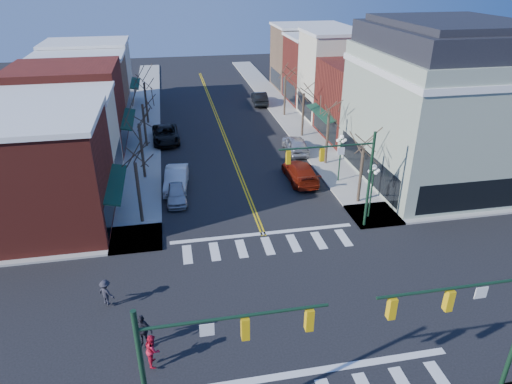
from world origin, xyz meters
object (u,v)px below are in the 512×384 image
lamppost_midblock (341,150)px  car_left_mid (176,179)px  pedestrian_dark_b (106,292)px  lamppost_corner (372,182)px  car_left_far (166,135)px  pedestrian_red_b (153,350)px  pedestrian_dark_a (142,330)px  car_right_far (260,98)px  car_left_near (176,193)px  victorian_corner (441,104)px  car_right_mid (295,144)px  car_right_near (300,172)px

lamppost_midblock → car_left_mid: (-13.89, 1.43, -2.12)m
pedestrian_dark_b → lamppost_corner: bearing=-123.3°
car_left_far → pedestrian_red_b: bearing=-94.1°
pedestrian_dark_a → car_right_far: bearing=99.0°
car_left_near → pedestrian_dark_b: 12.77m
car_right_far → pedestrian_dark_a: size_ratio=2.82×
car_right_far → pedestrian_dark_b: size_ratio=3.28×
victorian_corner → car_right_mid: (-10.10, 8.08, -5.81)m
pedestrian_red_b → victorian_corner: bearing=-56.4°
car_left_mid → car_right_near: bearing=3.4°
lamppost_corner → lamppost_midblock: (0.00, 6.50, 0.00)m
lamppost_midblock → car_left_mid: bearing=174.1°
victorian_corner → car_right_near: size_ratio=2.52×
victorian_corner → car_left_near: victorian_corner is taller
car_left_near → car_left_mid: size_ratio=0.79×
car_left_far → pedestrian_red_b: (-1.05, -31.00, 0.18)m
car_right_far → pedestrian_red_b: size_ratio=3.04×
lamppost_midblock → car_right_near: 3.95m
pedestrian_dark_b → car_left_mid: bearing=-69.6°
car_right_near → pedestrian_dark_b: bearing=42.9°
car_right_near → pedestrian_red_b: pedestrian_red_b is taller
car_right_near → car_right_far: 25.00m
car_left_near → pedestrian_dark_a: 15.68m
car_left_mid → car_left_near: bearing=-85.8°
pedestrian_red_b → pedestrian_dark_a: size_ratio=0.93×
lamppost_corner → pedestrian_dark_a: lamppost_corner is taller
car_left_far → pedestrian_dark_b: bearing=-99.9°
victorian_corner → lamppost_midblock: bearing=176.6°
car_right_near → lamppost_midblock: bearing=164.1°
car_right_near → pedestrian_dark_b: (-15.01, -13.96, 0.11)m
car_left_near → car_right_mid: 14.90m
car_right_mid → car_left_near: bearing=37.1°
lamppost_corner → car_right_mid: bearing=97.3°
car_left_far → pedestrian_dark_a: (-1.55, -29.71, 0.25)m
pedestrian_dark_a → pedestrian_dark_b: pedestrian_dark_a is taller
victorian_corner → car_left_mid: size_ratio=2.78×
lamppost_midblock → car_right_mid: bearing=103.4°
car_right_mid → car_right_near: bearing=80.1°
car_right_near → pedestrian_dark_b: size_ratio=3.61×
pedestrian_dark_a → car_left_far: bearing=114.7°
lamppost_midblock → car_right_near: lamppost_midblock is taller
car_left_far → car_left_mid: bearing=-88.7°
car_left_near → car_right_far: size_ratio=0.79×
lamppost_corner → car_left_mid: lamppost_corner is taller
car_right_far → pedestrian_red_b: bearing=76.4°
lamppost_midblock → pedestrian_dark_b: size_ratio=2.76×
car_left_near → lamppost_midblock: bearing=4.8°
car_left_near → pedestrian_dark_a: pedestrian_dark_a is taller
lamppost_corner → car_right_near: 8.34m
car_left_mid → car_left_far: size_ratio=0.87×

